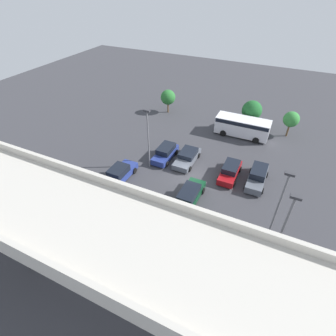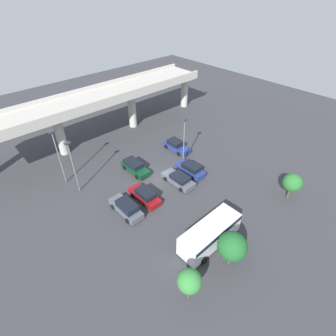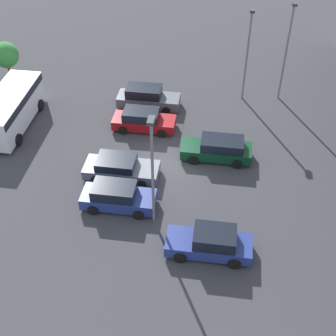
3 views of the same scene
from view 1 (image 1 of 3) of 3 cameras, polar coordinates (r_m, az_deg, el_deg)
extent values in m
plane|color=#38383D|center=(29.86, 4.63, -1.99)|extent=(95.88, 95.88, 0.00)
cube|color=#BCB7AD|center=(15.71, -14.88, -12.93)|extent=(40.31, 6.47, 0.90)
cube|color=#BCB7AD|center=(16.82, -8.95, -4.23)|extent=(40.31, 0.30, 0.55)
cube|color=#BCB7AD|center=(14.02, -23.39, -19.31)|extent=(40.31, 0.30, 0.55)
cylinder|color=#BCB7AD|center=(17.11, 8.21, -28.93)|extent=(1.38, 1.38, 6.68)
cylinder|color=#BCB7AD|center=(22.33, -27.28, -12.33)|extent=(1.38, 1.38, 6.68)
cube|color=#515660|center=(30.28, 18.77, -2.20)|extent=(1.73, 4.86, 0.78)
cube|color=black|center=(30.12, 19.18, -0.67)|extent=(1.60, 2.69, 0.75)
cylinder|color=black|center=(29.25, 19.85, -4.75)|extent=(0.22, 0.64, 0.64)
cylinder|color=black|center=(29.28, 16.48, -3.83)|extent=(0.22, 0.64, 0.64)
cylinder|color=black|center=(31.63, 20.72, -1.38)|extent=(0.22, 0.64, 0.64)
cylinder|color=black|center=(31.66, 17.61, -0.54)|extent=(0.22, 0.64, 0.64)
cube|color=maroon|center=(30.37, 13.30, -0.96)|extent=(1.73, 4.59, 0.71)
cube|color=black|center=(30.13, 13.58, 0.28)|extent=(1.59, 2.57, 0.65)
cylinder|color=black|center=(29.30, 14.20, -3.31)|extent=(0.22, 0.63, 0.63)
cylinder|color=black|center=(29.52, 10.89, -2.39)|extent=(0.22, 0.63, 0.63)
cylinder|color=black|center=(31.54, 15.44, -0.23)|extent=(0.22, 0.63, 0.63)
cylinder|color=black|center=(31.74, 12.36, 0.60)|extent=(0.22, 0.63, 0.63)
cube|color=#0C381E|center=(26.77, 4.79, -6.01)|extent=(1.76, 4.77, 0.75)
cube|color=black|center=(26.04, 4.57, -5.41)|extent=(1.62, 2.85, 0.64)
cylinder|color=black|center=(28.17, 4.16, -3.93)|extent=(0.22, 0.67, 0.67)
cylinder|color=black|center=(27.76, 7.63, -4.96)|extent=(0.22, 0.67, 0.67)
cylinder|color=black|center=(26.16, 1.71, -7.81)|extent=(0.22, 0.67, 0.67)
cylinder|color=black|center=(25.73, 5.43, -9.00)|extent=(0.22, 0.67, 0.67)
cube|color=#515660|center=(31.88, 4.15, 2.07)|extent=(1.93, 4.84, 0.65)
cube|color=black|center=(31.78, 4.42, 3.28)|extent=(1.78, 2.48, 0.58)
cylinder|color=black|center=(30.59, 4.79, -0.16)|extent=(0.22, 0.61, 0.61)
cylinder|color=black|center=(31.16, 1.41, 0.79)|extent=(0.22, 0.61, 0.61)
cylinder|color=black|center=(32.89, 6.71, 2.73)|extent=(0.22, 0.61, 0.61)
cylinder|color=black|center=(33.43, 3.53, 3.57)|extent=(0.22, 0.61, 0.61)
cube|color=navy|center=(32.43, -0.62, 2.97)|extent=(1.76, 4.47, 0.74)
cube|color=black|center=(32.20, -0.45, 4.23)|extent=(1.61, 2.58, 0.68)
cylinder|color=black|center=(31.23, -0.24, 0.92)|extent=(0.22, 0.64, 0.64)
cylinder|color=black|center=(31.90, -3.16, 1.75)|extent=(0.22, 0.64, 0.64)
cylinder|color=black|center=(33.28, 1.82, 3.49)|extent=(0.22, 0.64, 0.64)
cylinder|color=black|center=(33.91, -0.97, 4.22)|extent=(0.22, 0.64, 0.64)
cube|color=navy|center=(29.76, -10.29, -1.38)|extent=(1.80, 4.70, 0.70)
cube|color=black|center=(29.14, -10.75, -0.59)|extent=(1.66, 2.29, 0.74)
cylinder|color=black|center=(31.25, -10.18, 0.32)|extent=(0.22, 0.68, 0.68)
cylinder|color=black|center=(30.37, -7.29, -0.58)|extent=(0.22, 0.68, 0.68)
cylinder|color=black|center=(29.49, -13.29, -2.78)|extent=(0.22, 0.68, 0.68)
cylinder|color=black|center=(28.56, -10.32, -3.84)|extent=(0.22, 0.68, 0.68)
cube|color=silver|center=(38.19, 15.87, 8.69)|extent=(7.27, 2.48, 2.33)
cube|color=black|center=(37.81, 16.08, 9.79)|extent=(7.12, 2.53, 0.51)
cylinder|color=black|center=(37.89, 11.90, 7.42)|extent=(0.86, 0.29, 0.86)
cylinder|color=black|center=(40.07, 12.89, 9.02)|extent=(0.86, 0.29, 0.86)
cylinder|color=black|center=(37.34, 18.54, 5.71)|extent=(0.86, 0.29, 0.86)
cylinder|color=black|center=(39.55, 19.20, 7.42)|extent=(0.86, 0.29, 0.86)
cylinder|color=slate|center=(22.80, 22.61, -8.45)|extent=(0.16, 0.16, 7.19)
cube|color=#333338|center=(20.50, 25.03, -1.17)|extent=(0.70, 0.35, 0.20)
cylinder|color=slate|center=(29.45, -4.29, 5.91)|extent=(0.16, 0.16, 7.09)
cube|color=#333338|center=(27.73, -4.64, 12.34)|extent=(0.70, 0.35, 0.20)
cylinder|color=slate|center=(20.63, 23.12, -13.72)|extent=(0.16, 0.16, 7.64)
cube|color=#333338|center=(17.96, 26.12, -5.70)|extent=(0.70, 0.35, 0.20)
cylinder|color=brown|center=(40.49, 24.61, 7.41)|extent=(0.24, 0.24, 1.69)
sphere|color=#337F38|center=(39.74, 25.25, 9.57)|extent=(2.11, 2.11, 2.11)
cylinder|color=brown|center=(41.04, 17.28, 9.43)|extent=(0.24, 0.24, 1.45)
sphere|color=#1E5B28|center=(40.22, 17.78, 11.84)|extent=(2.83, 2.83, 2.83)
cylinder|color=brown|center=(43.72, 0.01, 13.00)|extent=(0.24, 0.24, 1.58)
sphere|color=#286B2D|center=(43.01, 0.01, 15.16)|extent=(2.34, 2.34, 2.34)
camera|label=2|loc=(45.02, 48.29, 32.95)|focal=28.00mm
camera|label=3|loc=(36.28, -42.02, 32.27)|focal=50.00mm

